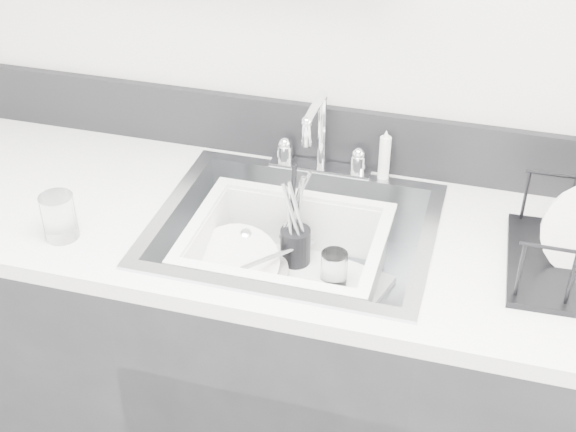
% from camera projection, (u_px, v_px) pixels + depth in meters
% --- Properties ---
extents(room_shell, '(3.50, 3.00, 2.60)m').
position_uv_depth(room_shell, '(73.00, 36.00, 0.77)').
color(room_shell, silver).
rests_on(room_shell, ground).
extents(counter_run, '(3.20, 0.62, 0.92)m').
position_uv_depth(counter_run, '(293.00, 369.00, 2.10)').
color(counter_run, black).
rests_on(counter_run, ground).
extents(backsplash, '(3.20, 0.02, 0.16)m').
position_uv_depth(backsplash, '(326.00, 135.00, 2.03)').
color(backsplash, black).
rests_on(backsplash, counter_run).
extents(sink, '(0.64, 0.52, 0.20)m').
position_uv_depth(sink, '(294.00, 257.00, 1.89)').
color(sink, silver).
rests_on(sink, counter_run).
extents(faucet, '(0.26, 0.18, 0.23)m').
position_uv_depth(faucet, '(320.00, 152.00, 2.00)').
color(faucet, silver).
rests_on(faucet, counter_run).
extents(side_sprayer, '(0.03, 0.03, 0.14)m').
position_uv_depth(side_sprayer, '(385.00, 155.00, 1.97)').
color(side_sprayer, white).
rests_on(side_sprayer, counter_run).
extents(wash_tub, '(0.53, 0.47, 0.17)m').
position_uv_depth(wash_tub, '(286.00, 261.00, 1.86)').
color(wash_tub, white).
rests_on(wash_tub, sink).
extents(plate_stack, '(0.25, 0.24, 0.10)m').
position_uv_depth(plate_stack, '(241.00, 270.00, 1.91)').
color(plate_stack, white).
rests_on(plate_stack, wash_tub).
extents(utensil_cup, '(0.07, 0.07, 0.25)m').
position_uv_depth(utensil_cup, '(295.00, 243.00, 1.95)').
color(utensil_cup, black).
rests_on(utensil_cup, wash_tub).
extents(ladle, '(0.28, 0.20, 0.08)m').
position_uv_depth(ladle, '(265.00, 257.00, 1.93)').
color(ladle, silver).
rests_on(ladle, wash_tub).
extents(tumbler_in_tub, '(0.08, 0.08, 0.09)m').
position_uv_depth(tumbler_in_tub, '(334.00, 269.00, 1.88)').
color(tumbler_in_tub, white).
rests_on(tumbler_in_tub, wash_tub).
extents(tumbler_counter, '(0.08, 0.08, 0.11)m').
position_uv_depth(tumbler_counter, '(59.00, 217.00, 1.78)').
color(tumbler_counter, white).
rests_on(tumbler_counter, counter_run).
extents(bowl_small, '(0.14, 0.14, 0.03)m').
position_uv_depth(bowl_small, '(308.00, 297.00, 1.84)').
color(bowl_small, white).
rests_on(bowl_small, wash_tub).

